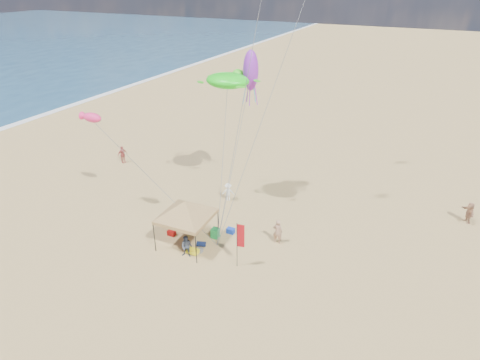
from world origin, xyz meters
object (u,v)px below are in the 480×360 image
Objects in this scene: cooler_blue at (231,231)px; person_near_a at (278,231)px; feather_flag at (240,239)px; person_near_b at (187,246)px; chair_yellow at (171,222)px; person_near_c at (228,192)px; cooler_red at (172,233)px; chair_green at (215,233)px; beach_cart at (192,251)px; person_far_c at (469,212)px; canopy_tent at (185,203)px; person_far_a at (123,154)px.

cooler_blue is 3.50m from person_near_a.
feather_flag is 3.83m from person_near_b.
person_near_c is (1.99, 5.25, 0.42)m from chair_yellow.
chair_green reaches higher than cooler_red.
chair_yellow is at bearing -165.02° from cooler_blue.
cooler_red reaches higher than beach_cart.
person_far_c is (16.34, 12.27, 0.62)m from beach_cart.
canopy_tent is 4.44m from feather_flag.
chair_green is (2.89, 1.15, 0.16)m from cooler_red.
feather_flag is 3.93m from beach_cart.
person_near_b is (-0.12, -0.41, 0.58)m from beach_cart.
cooler_blue is at bearing -94.22° from person_far_a.
person_near_a is (4.14, 1.32, 0.56)m from chair_green.
canopy_tent is at bearing 106.92° from person_near_b.
canopy_tent is 11.69× the size of cooler_red.
cooler_red is 2.85m from person_near_b.
person_near_a is 1.16× the size of person_near_b.
person_near_a is 1.18× the size of person_near_c.
person_near_a reaches higher than beach_cart.
feather_flag is 2.06× the size of person_near_b.
chair_green is 3.60m from chair_yellow.
canopy_tent is 9.02× the size of chair_green.
beach_cart is at bearing -42.87° from canopy_tent.
cooler_red is 7.49m from person_near_a.
person_near_a reaches higher than chair_green.
person_near_a reaches higher than chair_yellow.
chair_green is at bearing 8.50° from person_near_a.
beach_cart is at bearing -78.22° from person_far_c.
person_far_c is at bearing 23.53° from person_near_b.
feather_flag reaches higher than person_far_c.
person_far_a is 1.04× the size of person_far_c.
chair_yellow is at bearing 126.40° from person_near_b.
beach_cart is (-1.19, -3.23, 0.01)m from cooler_blue.
cooler_red is 0.60× the size of beach_cart.
person_near_a is (3.41, 0.38, 0.72)m from cooler_blue.
feather_flag is at bearing -8.26° from canopy_tent.
chair_green is 0.78× the size of beach_cart.
person_near_c is at bearing 92.67° from canopy_tent.
person_far_a is at bearing 151.92° from feather_flag.
person_near_a is at bearing 122.18° from person_near_c.
person_near_a is at bearing 6.43° from cooler_blue.
person_near_b is at bearing -77.52° from person_far_c.
person_near_a reaches higher than person_far_a.
beach_cart is at bearing -101.25° from chair_green.
chair_yellow is 12.97m from person_far_a.
cooler_red is 21.84m from person_far_c.
cooler_blue is at bearing 51.99° from chair_green.
chair_green is at bearing 3.51° from chair_yellow.
person_near_c reaches higher than chair_green.
person_near_c is (-2.33, 4.09, 0.58)m from cooler_blue.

